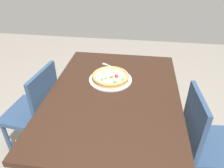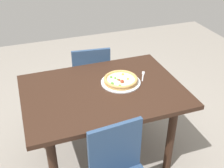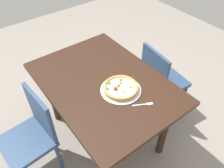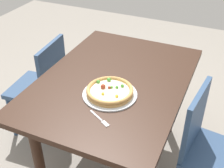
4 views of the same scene
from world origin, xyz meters
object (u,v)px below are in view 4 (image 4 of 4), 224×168
at_px(chair_near, 42,85).
at_px(fork, 101,119).
at_px(plate, 110,94).
at_px(pizza, 110,91).
at_px(dining_table, 114,92).
at_px(chair_far, 209,149).

bearing_deg(chair_near, fork, -126.91).
xyz_separation_m(plate, pizza, (-0.00, -0.00, 0.03)).
height_order(dining_table, chair_far, chair_far).
bearing_deg(chair_far, pizza, -74.26).
xyz_separation_m(pizza, fork, (0.23, 0.05, -0.03)).
bearing_deg(dining_table, fork, 13.54).
bearing_deg(fork, chair_far, 57.91).
relative_size(plate, fork, 2.20).
distance_m(plate, fork, 0.24).
relative_size(chair_near, fork, 5.67).
distance_m(chair_near, pizza, 0.84).
distance_m(chair_far, pizza, 0.72).
height_order(chair_near, chair_far, same).
height_order(dining_table, chair_near, chair_near).
distance_m(dining_table, chair_near, 0.71).
xyz_separation_m(dining_table, plate, (0.17, 0.05, 0.12)).
relative_size(dining_table, pizza, 4.52).
bearing_deg(plate, dining_table, -164.34).
xyz_separation_m(chair_near, fork, (0.49, 0.78, 0.30)).
height_order(dining_table, fork, fork).
relative_size(chair_far, fork, 5.67).
distance_m(chair_far, plate, 0.71).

